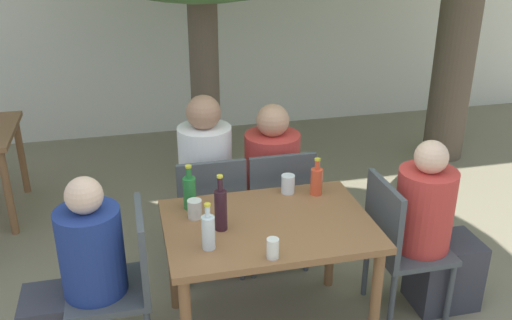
# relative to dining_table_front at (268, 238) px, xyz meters

# --- Properties ---
(cafe_building_wall) EXTENTS (10.00, 0.08, 2.80)m
(cafe_building_wall) POSITION_rel_dining_table_front_xyz_m (0.00, 3.58, 0.75)
(cafe_building_wall) COLOR white
(cafe_building_wall) RESTS_ON ground_plane
(dining_table_front) EXTENTS (1.15, 0.82, 0.75)m
(dining_table_front) POSITION_rel_dining_table_front_xyz_m (0.00, 0.00, 0.00)
(dining_table_front) COLOR brown
(dining_table_front) RESTS_ON ground_plane
(patio_chair_0) EXTENTS (0.44, 0.44, 0.91)m
(patio_chair_0) POSITION_rel_dining_table_front_xyz_m (-0.81, 0.00, -0.13)
(patio_chair_0) COLOR #474C51
(patio_chair_0) RESTS_ON ground_plane
(patio_chair_1) EXTENTS (0.44, 0.44, 0.91)m
(patio_chair_1) POSITION_rel_dining_table_front_xyz_m (0.81, 0.00, -0.13)
(patio_chair_1) COLOR #474C51
(patio_chair_1) RESTS_ON ground_plane
(patio_chair_2) EXTENTS (0.44, 0.44, 0.91)m
(patio_chair_2) POSITION_rel_dining_table_front_xyz_m (-0.23, 0.64, -0.13)
(patio_chair_2) COLOR #474C51
(patio_chair_2) RESTS_ON ground_plane
(patio_chair_3) EXTENTS (0.44, 0.44, 0.91)m
(patio_chair_3) POSITION_rel_dining_table_front_xyz_m (0.23, 0.64, -0.13)
(patio_chair_3) COLOR #474C51
(patio_chair_3) RESTS_ON ground_plane
(person_seated_0) EXTENTS (0.57, 0.34, 1.13)m
(person_seated_0) POSITION_rel_dining_table_front_xyz_m (-1.05, -0.00, -0.15)
(person_seated_0) COLOR #383842
(person_seated_0) RESTS_ON ground_plane
(person_seated_1) EXTENTS (0.57, 0.35, 1.14)m
(person_seated_1) POSITION_rel_dining_table_front_xyz_m (1.05, -0.00, -0.14)
(person_seated_1) COLOR #383842
(person_seated_1) RESTS_ON ground_plane
(person_seated_2) EXTENTS (0.36, 0.58, 1.26)m
(person_seated_2) POSITION_rel_dining_table_front_xyz_m (-0.23, 0.87, -0.08)
(person_seated_2) COLOR #383842
(person_seated_2) RESTS_ON ground_plane
(person_seated_3) EXTENTS (0.38, 0.59, 1.16)m
(person_seated_3) POSITION_rel_dining_table_front_xyz_m (0.23, 0.88, -0.12)
(person_seated_3) COLOR #383842
(person_seated_3) RESTS_ON ground_plane
(soda_bottle_0) EXTENTS (0.07, 0.07, 0.24)m
(soda_bottle_0) POSITION_rel_dining_table_front_xyz_m (0.37, 0.27, 0.19)
(soda_bottle_0) COLOR #DB4C2D
(soda_bottle_0) RESTS_ON dining_table_front
(wine_bottle_1) EXTENTS (0.07, 0.07, 0.32)m
(wine_bottle_1) POSITION_rel_dining_table_front_xyz_m (-0.27, -0.01, 0.22)
(wine_bottle_1) COLOR #331923
(wine_bottle_1) RESTS_ON dining_table_front
(green_bottle_2) EXTENTS (0.08, 0.08, 0.27)m
(green_bottle_2) POSITION_rel_dining_table_front_xyz_m (-0.40, 0.27, 0.20)
(green_bottle_2) COLOR #287A38
(green_bottle_2) RESTS_ON dining_table_front
(water_bottle_3) EXTENTS (0.07, 0.07, 0.26)m
(water_bottle_3) POSITION_rel_dining_table_front_xyz_m (-0.36, -0.18, 0.20)
(water_bottle_3) COLOR silver
(water_bottle_3) RESTS_ON dining_table_front
(drinking_glass_0) EXTENTS (0.06, 0.06, 0.11)m
(drinking_glass_0) POSITION_rel_dining_table_front_xyz_m (-0.07, -0.34, 0.15)
(drinking_glass_0) COLOR silver
(drinking_glass_0) RESTS_ON dining_table_front
(drinking_glass_1) EXTENTS (0.08, 0.08, 0.11)m
(drinking_glass_1) POSITION_rel_dining_table_front_xyz_m (0.21, 0.33, 0.16)
(drinking_glass_1) COLOR white
(drinking_glass_1) RESTS_ON dining_table_front
(drinking_glass_2) EXTENTS (0.08, 0.08, 0.11)m
(drinking_glass_2) POSITION_rel_dining_table_front_xyz_m (-0.39, 0.15, 0.15)
(drinking_glass_2) COLOR silver
(drinking_glass_2) RESTS_ON dining_table_front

